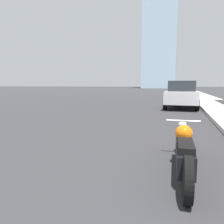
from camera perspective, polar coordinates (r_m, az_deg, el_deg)
name	(u,v)px	position (r m, az deg, el deg)	size (l,w,h in m)	color
sidewalk	(195,93)	(39.32, 20.78, 4.69)	(2.39, 240.00, 0.15)	#B2ADA3
distant_tower	(161,5)	(108.24, 12.75, 25.71)	(14.44, 14.44, 72.64)	#9EB7CC
motorcycle	(184,150)	(3.68, 18.32, -9.44)	(0.62, 2.45, 0.71)	black
parked_car_silver	(182,94)	(13.86, 17.73, 4.44)	(1.95, 4.45, 1.62)	#BCBCC1
parked_car_red	(181,89)	(26.94, 17.53, 5.63)	(1.92, 4.35, 1.77)	red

